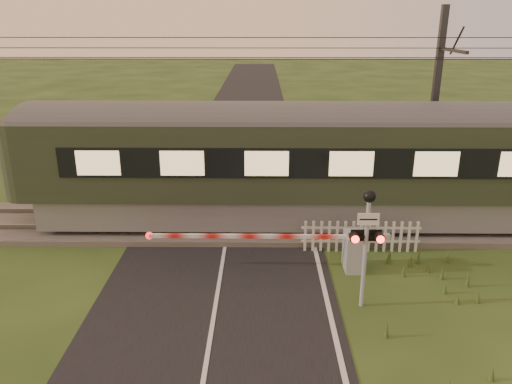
{
  "coord_description": "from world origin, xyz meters",
  "views": [
    {
      "loc": [
        1.11,
        -9.03,
        6.64
      ],
      "look_at": [
        0.97,
        3.2,
        2.37
      ],
      "focal_mm": 35.0,
      "sensor_mm": 36.0,
      "label": 1
    }
  ],
  "objects_px": {
    "crossing_signal": "(367,228)",
    "boom_gate": "(342,249)",
    "catenary_mast": "(435,107)",
    "picket_fence": "(361,236)"
  },
  "relations": [
    {
      "from": "boom_gate",
      "to": "catenary_mast",
      "type": "relative_size",
      "value": 0.95
    },
    {
      "from": "crossing_signal",
      "to": "picket_fence",
      "type": "bearing_deg",
      "value": 80.0
    },
    {
      "from": "boom_gate",
      "to": "catenary_mast",
      "type": "distance_m",
      "value": 7.19
    },
    {
      "from": "crossing_signal",
      "to": "catenary_mast",
      "type": "xyz_separation_m",
      "value": [
        3.69,
        7.13,
        1.63
      ]
    },
    {
      "from": "catenary_mast",
      "to": "crossing_signal",
      "type": "bearing_deg",
      "value": -117.37
    },
    {
      "from": "crossing_signal",
      "to": "picket_fence",
      "type": "height_order",
      "value": "crossing_signal"
    },
    {
      "from": "boom_gate",
      "to": "crossing_signal",
      "type": "height_order",
      "value": "crossing_signal"
    },
    {
      "from": "boom_gate",
      "to": "picket_fence",
      "type": "xyz_separation_m",
      "value": [
        0.73,
        1.09,
        -0.1
      ]
    },
    {
      "from": "picket_fence",
      "to": "catenary_mast",
      "type": "relative_size",
      "value": 0.5
    },
    {
      "from": "crossing_signal",
      "to": "boom_gate",
      "type": "bearing_deg",
      "value": 95.77
    }
  ]
}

